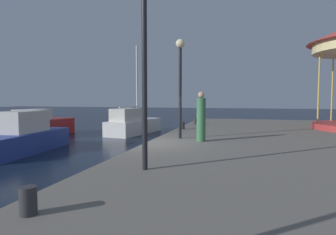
{
  "coord_description": "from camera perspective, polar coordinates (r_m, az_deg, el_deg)",
  "views": [
    {
      "loc": [
        3.48,
        -10.07,
        2.44
      ],
      "look_at": [
        0.06,
        2.87,
        1.53
      ],
      "focal_mm": 30.98,
      "sensor_mm": 36.0,
      "label": 1
    }
  ],
  "objects": [
    {
      "name": "ground_plane",
      "position": [
        10.93,
        -4.21,
        -9.01
      ],
      "size": [
        120.0,
        120.0,
        0.0
      ],
      "primitive_type": "plane",
      "color": "black"
    },
    {
      "name": "person_near_carousel",
      "position": [
        10.95,
        6.52,
        -0.11
      ],
      "size": [
        0.34,
        0.34,
        1.87
      ],
      "color": "#387247",
      "rests_on": "quay_dock"
    },
    {
      "name": "bollard_center",
      "position": [
        18.01,
        5.43,
        -0.71
      ],
      "size": [
        0.24,
        0.24,
        0.4
      ],
      "primitive_type": "cylinder",
      "color": "#2D2D33",
      "rests_on": "quay_dock"
    },
    {
      "name": "motorboat_blue",
      "position": [
        14.53,
        -26.7,
        -3.47
      ],
      "size": [
        2.07,
        4.97,
        1.85
      ],
      "color": "navy",
      "rests_on": "ground"
    },
    {
      "name": "bollard_south",
      "position": [
        15.11,
        2.85,
        -1.57
      ],
      "size": [
        0.24,
        0.24,
        0.4
      ],
      "primitive_type": "cylinder",
      "color": "#2D2D33",
      "rests_on": "quay_dock"
    },
    {
      "name": "motorboat_red",
      "position": [
        19.87,
        -23.92,
        -1.53
      ],
      "size": [
        1.94,
        4.6,
        1.75
      ],
      "color": "maroon",
      "rests_on": "ground"
    },
    {
      "name": "sailboat_white",
      "position": [
        19.79,
        -6.92,
        -1.25
      ],
      "size": [
        2.4,
        5.23,
        6.02
      ],
      "color": "white",
      "rests_on": "ground"
    },
    {
      "name": "lamp_post_far_end",
      "position": [
        11.69,
        2.42,
        9.3
      ],
      "size": [
        0.36,
        0.36,
        3.96
      ],
      "color": "black",
      "rests_on": "quay_dock"
    },
    {
      "name": "bollard_north",
      "position": [
        4.64,
        -25.81,
        -14.54
      ],
      "size": [
        0.24,
        0.24,
        0.4
      ],
      "primitive_type": "cylinder",
      "color": "#2D2D33",
      "rests_on": "quay_dock"
    },
    {
      "name": "lamp_post_mid_promenade",
      "position": [
        6.68,
        -4.69,
        15.17
      ],
      "size": [
        0.36,
        0.36,
        4.31
      ],
      "color": "black",
      "rests_on": "quay_dock"
    }
  ]
}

